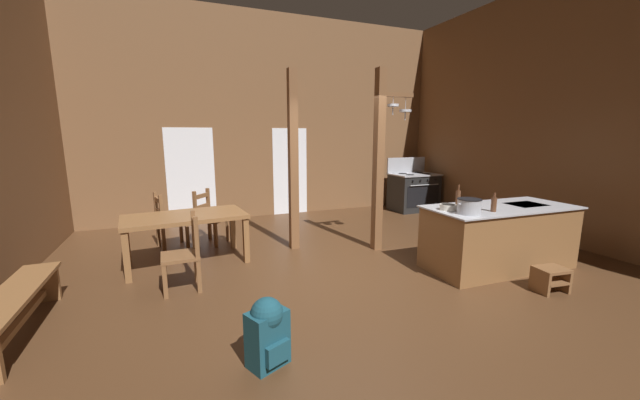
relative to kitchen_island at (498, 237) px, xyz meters
The scene contains 20 objects.
ground_plane 2.20m from the kitchen_island, behind, with size 8.99×9.21×0.10m, color #4C301C.
wall_back 5.42m from the kitchen_island, 114.47° to the left, with size 8.99×0.14×4.57m, color brown.
wall_right 2.78m from the kitchen_island, ahead, with size 0.14×9.21×4.57m, color brown.
glazed_door_back_left 6.07m from the kitchen_island, 130.91° to the left, with size 1.00×0.01×2.05m, color white.
glazed_panel_back_right 4.90m from the kitchen_island, 110.44° to the left, with size 0.84×0.01×2.05m, color white.
kitchen_island is the anchor object (origin of this frame).
stove_range 3.97m from the kitchen_island, 70.74° to the left, with size 1.14×0.82×1.32m.
support_post_with_pot_rack 2.12m from the kitchen_island, 129.85° to the left, with size 0.68×0.20×2.92m.
support_post_center 3.29m from the kitchen_island, 141.58° to the left, with size 0.14×0.14×2.92m.
step_stool 0.90m from the kitchen_island, 94.50° to the right, with size 0.39×0.32×0.30m.
dining_table 4.57m from the kitchen_island, 155.92° to the left, with size 1.79×1.08×0.74m.
ladderback_chair_near_window 5.21m from the kitchen_island, 148.01° to the left, with size 0.54×0.54×0.95m.
ladderback_chair_by_post 4.31m from the kitchen_island, 167.85° to the left, with size 0.45×0.45×0.95m.
ladderback_chair_at_table_end 4.68m from the kitchen_island, 143.46° to the left, with size 0.62×0.62×0.95m.
bench_along_left_wall 5.75m from the kitchen_island, behind, with size 0.37×1.66×0.44m.
backpack 3.75m from the kitchen_island, 165.29° to the right, with size 0.38×0.37×0.60m.
stockpot_on_counter 0.98m from the kitchen_island, 166.08° to the right, with size 0.37×0.30×0.20m.
mixing_bowl_on_counter 1.00m from the kitchen_island, behind, with size 0.22×0.22×0.08m.
bottle_tall_on_counter 0.71m from the kitchen_island, 151.12° to the right, with size 0.07×0.07×0.25m.
bottle_short_on_counter 0.86m from the kitchen_island, 160.89° to the left, with size 0.06×0.06×0.31m.
Camera 1 is at (-2.12, -3.95, 1.90)m, focal length 19.88 mm.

